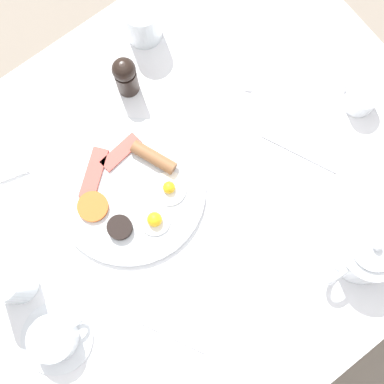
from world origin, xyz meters
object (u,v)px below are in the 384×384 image
breakfast_plate (131,190)px  water_glass_tall (143,22)px  water_glass_short (9,283)px  fork_by_plate (166,331)px  salt_grinder (126,76)px  knife_by_plate (252,47)px  spoon_for_tea (299,152)px  teacup_with_saucer_right (55,338)px  teapot_near (367,250)px  creamer_jug (361,99)px

breakfast_plate → water_glass_tall: water_glass_tall is taller
water_glass_short → fork_by_plate: water_glass_short is taller
water_glass_tall → fork_by_plate: 0.62m
salt_grinder → knife_by_plate: size_ratio=0.69×
water_glass_tall → spoon_for_tea: (-0.41, -0.09, -0.05)m
water_glass_tall → water_glass_short: size_ratio=0.76×
water_glass_short → fork_by_plate: bearing=-144.7°
water_glass_short → knife_by_plate: size_ratio=0.79×
water_glass_short → spoon_for_tea: water_glass_short is taller
breakfast_plate → teacup_with_saucer_right: 0.31m
breakfast_plate → knife_by_plate: size_ratio=1.91×
teapot_near → teacup_with_saucer_right: bearing=157.3°
breakfast_plate → knife_by_plate: breakfast_plate is taller
fork_by_plate → water_glass_short: bearing=35.3°
teapot_near → knife_by_plate: (0.47, -0.11, -0.04)m
teapot_near → fork_by_plate: 0.41m
salt_grinder → spoon_for_tea: 0.38m
knife_by_plate → spoon_for_tea: 0.25m
water_glass_tall → knife_by_plate: size_ratio=0.60×
spoon_for_tea → water_glass_short: bearing=78.4°
breakfast_plate → fork_by_plate: 0.28m
creamer_jug → spoon_for_tea: creamer_jug is taller
breakfast_plate → teacup_with_saucer_right: size_ratio=2.23×
creamer_jug → salt_grinder: size_ratio=0.77×
creamer_jug → spoon_for_tea: (-0.01, 0.16, -0.02)m
breakfast_plate → water_glass_short: size_ratio=2.43×
creamer_jug → salt_grinder: 0.48m
creamer_jug → spoon_for_tea: size_ratio=0.54×
teapot_near → water_glass_short: bearing=147.1°
teacup_with_saucer_right → fork_by_plate: 0.21m
teapot_near → salt_grinder: teapot_near is taller
teapot_near → water_glass_tall: size_ratio=2.15×
salt_grinder → knife_by_plate: salt_grinder is taller
water_glass_tall → knife_by_plate: water_glass_tall is taller
teapot_near → teacup_with_saucer_right: (0.23, 0.56, -0.02)m
water_glass_tall → creamer_jug: water_glass_tall is taller
knife_by_plate → spoon_for_tea: bearing=164.1°
salt_grinder → spoon_for_tea: salt_grinder is taller
teapot_near → salt_grinder: 0.58m
teapot_near → teacup_with_saucer_right: teapot_near is taller
creamer_jug → knife_by_plate: creamer_jug is taller
salt_grinder → teapot_near: bearing=-164.3°
teacup_with_saucer_right → fork_by_plate: teacup_with_saucer_right is taller
salt_grinder → fork_by_plate: (-0.44, 0.24, -0.06)m
knife_by_plate → teacup_with_saucer_right: bearing=110.1°
water_glass_tall → salt_grinder: size_ratio=0.87×
teacup_with_saucer_right → spoon_for_tea: (0.00, -0.60, -0.02)m
water_glass_short → water_glass_tall: bearing=-60.9°
water_glass_tall → teapot_near: bearing=-174.9°
breakfast_plate → salt_grinder: 0.23m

